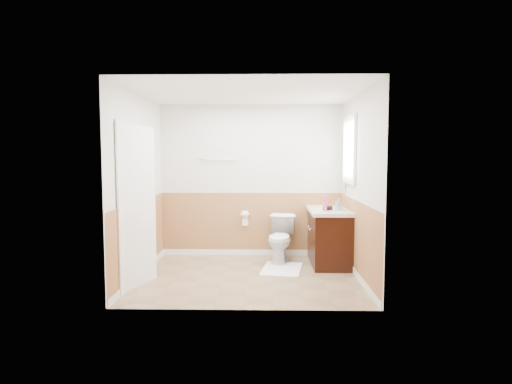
{
  "coord_description": "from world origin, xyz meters",
  "views": [
    {
      "loc": [
        0.23,
        -5.84,
        1.66
      ],
      "look_at": [
        0.1,
        0.25,
        1.15
      ],
      "focal_mm": 30.35,
      "sensor_mm": 36.0,
      "label": 1
    }
  ],
  "objects_px": {
    "vanity_cabinet": "(329,238)",
    "bath_mat": "(282,269)",
    "toilet": "(281,239)",
    "soap_dispenser": "(339,204)",
    "lotion_bottle": "(325,204)"
  },
  "relations": [
    {
      "from": "bath_mat",
      "to": "vanity_cabinet",
      "type": "distance_m",
      "value": 0.92
    },
    {
      "from": "soap_dispenser",
      "to": "lotion_bottle",
      "type": "bearing_deg",
      "value": -148.07
    },
    {
      "from": "bath_mat",
      "to": "soap_dispenser",
      "type": "distance_m",
      "value": 1.29
    },
    {
      "from": "soap_dispenser",
      "to": "toilet",
      "type": "bearing_deg",
      "value": 164.28
    },
    {
      "from": "toilet",
      "to": "soap_dispenser",
      "type": "bearing_deg",
      "value": -6.46
    },
    {
      "from": "lotion_bottle",
      "to": "toilet",
      "type": "bearing_deg",
      "value": 149.32
    },
    {
      "from": "lotion_bottle",
      "to": "soap_dispenser",
      "type": "xyz_separation_m",
      "value": [
        0.22,
        0.14,
        -0.02
      ]
    },
    {
      "from": "toilet",
      "to": "bath_mat",
      "type": "height_order",
      "value": "toilet"
    },
    {
      "from": "toilet",
      "to": "vanity_cabinet",
      "type": "xyz_separation_m",
      "value": [
        0.74,
        -0.11,
        0.04
      ]
    },
    {
      "from": "vanity_cabinet",
      "to": "lotion_bottle",
      "type": "distance_m",
      "value": 0.63
    },
    {
      "from": "vanity_cabinet",
      "to": "bath_mat",
      "type": "bearing_deg",
      "value": -152.63
    },
    {
      "from": "bath_mat",
      "to": "soap_dispenser",
      "type": "relative_size",
      "value": 4.33
    },
    {
      "from": "bath_mat",
      "to": "lotion_bottle",
      "type": "xyz_separation_m",
      "value": [
        0.64,
        0.11,
        0.95
      ]
    },
    {
      "from": "toilet",
      "to": "soap_dispenser",
      "type": "height_order",
      "value": "soap_dispenser"
    },
    {
      "from": "toilet",
      "to": "bath_mat",
      "type": "distance_m",
      "value": 0.61
    }
  ]
}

